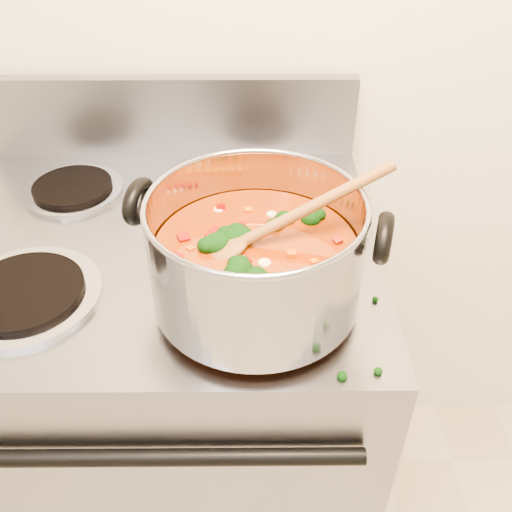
{
  "coord_description": "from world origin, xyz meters",
  "views": [
    {
      "loc": [
        0.18,
        0.4,
        1.49
      ],
      "look_at": [
        0.18,
        1.0,
        1.01
      ],
      "focal_mm": 40.0,
      "sensor_mm": 36.0,
      "label": 1
    }
  ],
  "objects": [
    {
      "name": "cooktop_crumbs",
      "position": [
        0.21,
        0.98,
        0.92
      ],
      "size": [
        0.36,
        0.31,
        0.01
      ],
      "color": "black",
      "rests_on": "electric_range"
    },
    {
      "name": "electric_range",
      "position": [
        0.02,
        1.16,
        0.47
      ],
      "size": [
        0.73,
        0.66,
        1.08
      ],
      "color": "gray",
      "rests_on": "ground"
    },
    {
      "name": "wooden_spoon",
      "position": [
        0.2,
        1.0,
        1.05
      ],
      "size": [
        0.27,
        0.11,
        0.12
      ],
      "rotation": [
        0.0,
        0.0,
        0.3
      ],
      "color": "brown",
      "rests_on": "stockpot"
    },
    {
      "name": "stockpot",
      "position": [
        0.18,
        1.0,
        1.01
      ],
      "size": [
        0.35,
        0.29,
        0.17
      ],
      "rotation": [
        0.0,
        0.0,
        -0.26
      ],
      "color": "#A2A2A9",
      "rests_on": "electric_range"
    }
  ]
}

